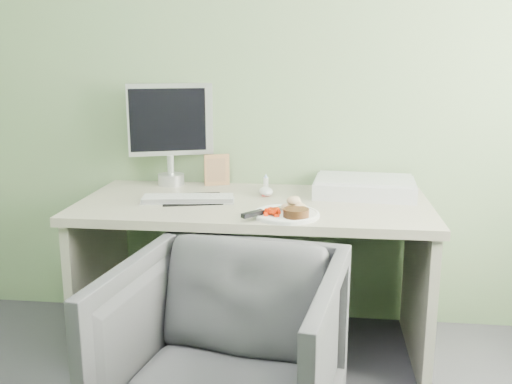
# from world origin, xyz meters

# --- Properties ---
(wall_back) EXTENTS (3.50, 0.00, 3.50)m
(wall_back) POSITION_xyz_m (0.00, 2.00, 1.35)
(wall_back) COLOR #6F865E
(wall_back) RESTS_ON floor
(desk) EXTENTS (1.60, 0.75, 0.73)m
(desk) POSITION_xyz_m (0.00, 1.62, 0.55)
(desk) COLOR #ACA790
(desk) RESTS_ON floor
(plate) EXTENTS (0.28, 0.28, 0.01)m
(plate) POSITION_xyz_m (0.16, 1.39, 0.74)
(plate) COLOR white
(plate) RESTS_ON desk
(steak) EXTENTS (0.13, 0.13, 0.03)m
(steak) POSITION_xyz_m (0.21, 1.34, 0.76)
(steak) COLOR black
(steak) RESTS_ON plate
(potato_pile) EXTENTS (0.13, 0.12, 0.06)m
(potato_pile) POSITION_xyz_m (0.20, 1.43, 0.78)
(potato_pile) COLOR tan
(potato_pile) RESTS_ON plate
(carrot_heap) EXTENTS (0.08, 0.07, 0.04)m
(carrot_heap) POSITION_xyz_m (0.10, 1.35, 0.77)
(carrot_heap) COLOR #FF2E05
(carrot_heap) RESTS_ON plate
(steak_knife) EXTENTS (0.20, 0.22, 0.02)m
(steak_knife) POSITION_xyz_m (0.06, 1.34, 0.76)
(steak_knife) COLOR silver
(steak_knife) RESTS_ON plate
(mousepad) EXTENTS (0.32, 0.30, 0.00)m
(mousepad) POSITION_xyz_m (-0.29, 1.63, 0.73)
(mousepad) COLOR black
(mousepad) RESTS_ON desk
(keyboard) EXTENTS (0.43, 0.18, 0.02)m
(keyboard) POSITION_xyz_m (-0.30, 1.59, 0.75)
(keyboard) COLOR white
(keyboard) RESTS_ON desk
(computer_mouse) EXTENTS (0.09, 0.13, 0.04)m
(computer_mouse) POSITION_xyz_m (0.04, 1.75, 0.75)
(computer_mouse) COLOR white
(computer_mouse) RESTS_ON desk
(photo_frame) EXTENTS (0.13, 0.06, 0.16)m
(photo_frame) POSITION_xyz_m (-0.23, 1.94, 0.81)
(photo_frame) COLOR olive
(photo_frame) RESTS_ON desk
(eyedrop_bottle) EXTENTS (0.03, 0.03, 0.08)m
(eyedrop_bottle) POSITION_xyz_m (0.03, 1.89, 0.76)
(eyedrop_bottle) COLOR white
(eyedrop_bottle) RESTS_ON desk
(scanner) EXTENTS (0.49, 0.35, 0.07)m
(scanner) POSITION_xyz_m (0.51, 1.81, 0.77)
(scanner) COLOR silver
(scanner) RESTS_ON desk
(monitor) EXTENTS (0.42, 0.18, 0.52)m
(monitor) POSITION_xyz_m (-0.47, 1.94, 1.02)
(monitor) COLOR silver
(monitor) RESTS_ON desk
(desk_chair) EXTENTS (0.87, 0.89, 0.70)m
(desk_chair) POSITION_xyz_m (-0.01, 0.88, 0.35)
(desk_chair) COLOR #35353A
(desk_chair) RESTS_ON floor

